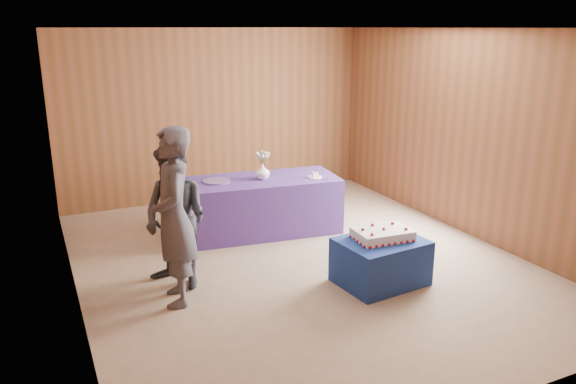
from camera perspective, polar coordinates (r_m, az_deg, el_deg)
ground at (r=6.80m, az=1.10°, el=-7.04°), size 6.00×6.00×0.00m
room_shell at (r=6.31m, az=1.19°, el=8.16°), size 5.04×6.04×2.72m
cake_table at (r=6.25m, az=9.39°, el=-6.98°), size 0.96×0.78×0.50m
serving_table at (r=7.66m, az=-2.50°, el=-1.34°), size 2.09×1.13×0.75m
sheet_cake at (r=6.17m, az=9.58°, el=-4.24°), size 0.66×0.47×0.15m
vase at (r=7.51m, az=-2.61°, el=2.09°), size 0.22×0.22×0.21m
flower_spray at (r=7.45m, az=-2.64°, el=3.81°), size 0.20×0.19×0.15m
platter at (r=7.44m, az=-7.26°, el=1.10°), size 0.50×0.50×0.02m
plate at (r=7.61m, az=2.74°, el=1.53°), size 0.26×0.26×0.01m
cake_slice at (r=7.60m, az=2.75°, el=1.82°), size 0.08×0.07×0.09m
knife at (r=7.52m, az=3.28°, el=1.31°), size 0.25×0.12×0.00m
guest_left at (r=5.65m, az=-11.52°, el=-2.55°), size 0.53×0.72×1.81m
guest_right at (r=6.03m, az=-11.34°, el=-2.63°), size 0.91×0.95×1.55m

